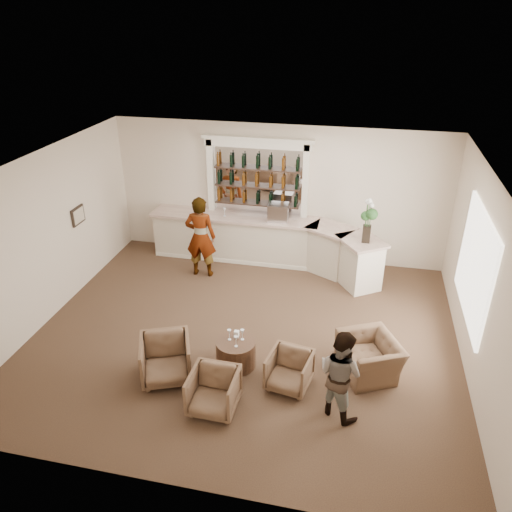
{
  "coord_description": "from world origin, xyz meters",
  "views": [
    {
      "loc": [
        1.91,
        -7.68,
        5.75
      ],
      "look_at": [
        0.02,
        0.9,
        1.26
      ],
      "focal_mm": 35.0,
      "sensor_mm": 36.0,
      "label": 1
    }
  ],
  "objects_px": {
    "bar_counter": "(267,242)",
    "sommelier": "(201,237)",
    "armchair_center": "(214,391)",
    "flower_vase": "(368,218)",
    "espresso_machine": "(278,212)",
    "armchair_left": "(166,359)",
    "armchair_right": "(289,370)",
    "guest": "(340,374)",
    "cocktail_table": "(236,353)",
    "armchair_far": "(369,357)"
  },
  "relations": [
    {
      "from": "bar_counter",
      "to": "armchair_far",
      "type": "relative_size",
      "value": 5.6
    },
    {
      "from": "cocktail_table",
      "to": "armchair_far",
      "type": "bearing_deg",
      "value": 7.41
    },
    {
      "from": "armchair_right",
      "to": "bar_counter",
      "type": "bearing_deg",
      "value": 116.39
    },
    {
      "from": "bar_counter",
      "to": "sommelier",
      "type": "height_order",
      "value": "sommelier"
    },
    {
      "from": "bar_counter",
      "to": "armchair_center",
      "type": "bearing_deg",
      "value": -88.29
    },
    {
      "from": "armchair_right",
      "to": "espresso_machine",
      "type": "height_order",
      "value": "espresso_machine"
    },
    {
      "from": "armchair_center",
      "to": "espresso_machine",
      "type": "xyz_separation_m",
      "value": [
        0.1,
        5.08,
        1.0
      ]
    },
    {
      "from": "bar_counter",
      "to": "guest",
      "type": "relative_size",
      "value": 3.8
    },
    {
      "from": "guest",
      "to": "armchair_center",
      "type": "relative_size",
      "value": 2.0
    },
    {
      "from": "guest",
      "to": "flower_vase",
      "type": "height_order",
      "value": "flower_vase"
    },
    {
      "from": "armchair_center",
      "to": "espresso_machine",
      "type": "distance_m",
      "value": 5.17
    },
    {
      "from": "bar_counter",
      "to": "armchair_center",
      "type": "xyz_separation_m",
      "value": [
        0.15,
        -5.01,
        -0.23
      ]
    },
    {
      "from": "armchair_right",
      "to": "flower_vase",
      "type": "xyz_separation_m",
      "value": [
        1.07,
        3.55,
        1.38
      ]
    },
    {
      "from": "armchair_center",
      "to": "espresso_machine",
      "type": "relative_size",
      "value": 1.61
    },
    {
      "from": "bar_counter",
      "to": "armchair_center",
      "type": "relative_size",
      "value": 7.58
    },
    {
      "from": "armchair_right",
      "to": "espresso_machine",
      "type": "distance_m",
      "value": 4.54
    },
    {
      "from": "armchair_center",
      "to": "armchair_right",
      "type": "xyz_separation_m",
      "value": [
        1.07,
        0.77,
        -0.02
      ]
    },
    {
      "from": "armchair_left",
      "to": "sommelier",
      "type": "bearing_deg",
      "value": 76.09
    },
    {
      "from": "armchair_right",
      "to": "armchair_far",
      "type": "relative_size",
      "value": 0.69
    },
    {
      "from": "bar_counter",
      "to": "sommelier",
      "type": "xyz_separation_m",
      "value": [
        -1.38,
        -0.86,
        0.39
      ]
    },
    {
      "from": "armchair_center",
      "to": "armchair_right",
      "type": "bearing_deg",
      "value": 36.67
    },
    {
      "from": "cocktail_table",
      "to": "armchair_left",
      "type": "bearing_deg",
      "value": -151.71
    },
    {
      "from": "armchair_left",
      "to": "armchair_center",
      "type": "xyz_separation_m",
      "value": [
        1.0,
        -0.53,
        -0.04
      ]
    },
    {
      "from": "bar_counter",
      "to": "armchair_right",
      "type": "distance_m",
      "value": 4.42
    },
    {
      "from": "flower_vase",
      "to": "guest",
      "type": "bearing_deg",
      "value": -93.52
    },
    {
      "from": "sommelier",
      "to": "armchair_left",
      "type": "xyz_separation_m",
      "value": [
        0.53,
        -3.62,
        -0.58
      ]
    },
    {
      "from": "flower_vase",
      "to": "cocktail_table",
      "type": "bearing_deg",
      "value": -122.85
    },
    {
      "from": "flower_vase",
      "to": "armchair_far",
      "type": "bearing_deg",
      "value": -85.82
    },
    {
      "from": "bar_counter",
      "to": "armchair_right",
      "type": "xyz_separation_m",
      "value": [
        1.22,
        -4.24,
        -0.25
      ]
    },
    {
      "from": "armchair_left",
      "to": "bar_counter",
      "type": "bearing_deg",
      "value": 56.98
    },
    {
      "from": "cocktail_table",
      "to": "sommelier",
      "type": "relative_size",
      "value": 0.36
    },
    {
      "from": "sommelier",
      "to": "armchair_left",
      "type": "height_order",
      "value": "sommelier"
    },
    {
      "from": "armchair_center",
      "to": "flower_vase",
      "type": "relative_size",
      "value": 0.76
    },
    {
      "from": "bar_counter",
      "to": "espresso_machine",
      "type": "distance_m",
      "value": 0.81
    },
    {
      "from": "cocktail_table",
      "to": "armchair_far",
      "type": "height_order",
      "value": "armchair_far"
    },
    {
      "from": "armchair_right",
      "to": "armchair_left",
      "type": "bearing_deg",
      "value": -163.16
    },
    {
      "from": "espresso_machine",
      "to": "cocktail_table",
      "type": "bearing_deg",
      "value": -93.58
    },
    {
      "from": "espresso_machine",
      "to": "armchair_center",
      "type": "bearing_deg",
      "value": -94.33
    },
    {
      "from": "armchair_center",
      "to": "armchair_right",
      "type": "relative_size",
      "value": 1.07
    },
    {
      "from": "guest",
      "to": "sommelier",
      "type": "bearing_deg",
      "value": -13.98
    },
    {
      "from": "guest",
      "to": "armchair_center",
      "type": "height_order",
      "value": "guest"
    },
    {
      "from": "guest",
      "to": "cocktail_table",
      "type": "bearing_deg",
      "value": 11.24
    },
    {
      "from": "bar_counter",
      "to": "armchair_left",
      "type": "distance_m",
      "value": 4.56
    },
    {
      "from": "sommelier",
      "to": "armchair_right",
      "type": "distance_m",
      "value": 4.31
    },
    {
      "from": "guest",
      "to": "espresso_machine",
      "type": "xyz_separation_m",
      "value": [
        -1.8,
        4.73,
        0.59
      ]
    },
    {
      "from": "armchair_left",
      "to": "armchair_center",
      "type": "bearing_deg",
      "value": -50.33
    },
    {
      "from": "cocktail_table",
      "to": "armchair_left",
      "type": "relative_size",
      "value": 0.82
    },
    {
      "from": "bar_counter",
      "to": "armchair_left",
      "type": "bearing_deg",
      "value": -100.71
    },
    {
      "from": "armchair_center",
      "to": "armchair_left",
      "type": "bearing_deg",
      "value": 153.06
    },
    {
      "from": "guest",
      "to": "espresso_machine",
      "type": "bearing_deg",
      "value": -35.15
    }
  ]
}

